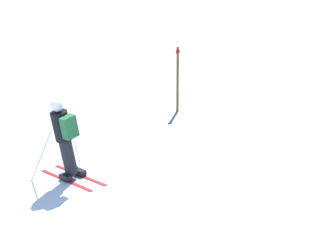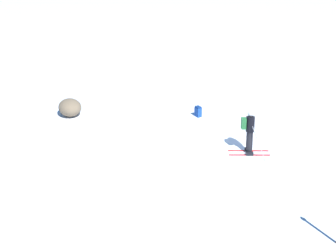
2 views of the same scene
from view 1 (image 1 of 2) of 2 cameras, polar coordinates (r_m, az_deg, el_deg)
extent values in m
plane|color=white|center=(8.73, -15.39, -9.93)|extent=(300.00, 300.00, 0.00)
cube|color=red|center=(10.05, -10.69, -5.91)|extent=(0.87, 1.47, 0.01)
cube|color=red|center=(9.85, -12.33, -6.49)|extent=(0.87, 1.47, 0.01)
cube|color=black|center=(10.02, -10.71, -5.56)|extent=(0.26, 0.31, 0.12)
cube|color=black|center=(9.83, -12.35, -6.14)|extent=(0.26, 0.31, 0.12)
cylinder|color=black|center=(9.72, -12.07, -3.62)|extent=(0.46, 0.41, 0.80)
cylinder|color=black|center=(9.44, -12.87, 0.03)|extent=(0.55, 0.51, 0.65)
sphere|color=tan|center=(9.30, -13.37, 2.31)|extent=(0.32, 0.31, 0.25)
sphere|color=silver|center=(9.29, -13.40, 2.46)|extent=(0.37, 0.36, 0.29)
cube|color=#236633|center=(9.23, -11.95, -0.11)|extent=(0.39, 0.33, 0.48)
cylinder|color=#B7B7BC|center=(10.15, -11.29, -2.17)|extent=(0.80, 0.17, 1.20)
cylinder|color=#B7B7BC|center=(9.70, -15.21, -3.57)|extent=(0.08, 0.57, 1.12)
cylinder|color=brown|center=(14.54, 1.18, 5.66)|extent=(0.08, 0.08, 2.03)
cylinder|color=red|center=(14.40, 1.20, 9.05)|extent=(0.13, 0.13, 0.10)
camera|label=2|loc=(22.88, 33.14, 27.25)|focal=50.00mm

